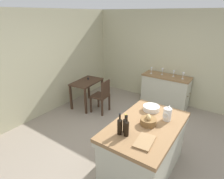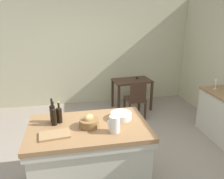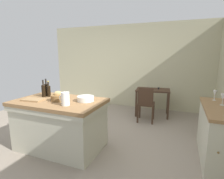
% 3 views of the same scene
% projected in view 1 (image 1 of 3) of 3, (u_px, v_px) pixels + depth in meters
% --- Properties ---
extents(ground_plane, '(6.76, 6.76, 0.00)m').
position_uv_depth(ground_plane, '(129.00, 148.00, 3.75)').
color(ground_plane, gray).
extents(wall_back, '(5.32, 0.12, 2.60)m').
position_uv_depth(wall_back, '(39.00, 65.00, 4.62)').
color(wall_back, '#B7B28E').
rests_on(wall_back, ground).
extents(wall_right, '(0.12, 5.20, 2.60)m').
position_uv_depth(wall_right, '(177.00, 59.00, 5.23)').
color(wall_right, '#B7B28E').
rests_on(wall_right, ground).
extents(island_table, '(1.55, 0.96, 0.89)m').
position_uv_depth(island_table, '(145.00, 145.00, 3.08)').
color(island_table, olive).
rests_on(island_table, ground).
extents(side_cabinet, '(0.52, 1.32, 0.88)m').
position_uv_depth(side_cabinet, '(165.00, 90.00, 5.37)').
color(side_cabinet, olive).
rests_on(side_cabinet, ground).
extents(writing_desk, '(0.95, 0.65, 0.79)m').
position_uv_depth(writing_desk, '(87.00, 85.00, 5.24)').
color(writing_desk, '#3D281C').
rests_on(writing_desk, ground).
extents(wooden_chair, '(0.43, 0.43, 0.90)m').
position_uv_depth(wooden_chair, '(102.00, 95.00, 4.93)').
color(wooden_chair, '#3D281C').
rests_on(wooden_chair, ground).
extents(pitcher, '(0.17, 0.13, 0.25)m').
position_uv_depth(pitcher, '(167.00, 114.00, 2.99)').
color(pitcher, silver).
rests_on(pitcher, island_table).
extents(wash_bowl, '(0.29, 0.29, 0.09)m').
position_uv_depth(wash_bowl, '(151.00, 108.00, 3.32)').
color(wash_bowl, silver).
rests_on(wash_bowl, island_table).
extents(bread_basket, '(0.25, 0.25, 0.17)m').
position_uv_depth(bread_basket, '(148.00, 121.00, 2.89)').
color(bread_basket, brown).
rests_on(bread_basket, island_table).
extents(cutting_board, '(0.38, 0.26, 0.02)m').
position_uv_depth(cutting_board, '(145.00, 141.00, 2.51)').
color(cutting_board, '#99754C').
rests_on(cutting_board, island_table).
extents(wine_bottle_dark, '(0.07, 0.07, 0.29)m').
position_uv_depth(wine_bottle_dark, '(125.00, 125.00, 2.69)').
color(wine_bottle_dark, black).
rests_on(wine_bottle_dark, island_table).
extents(wine_bottle_amber, '(0.07, 0.07, 0.33)m').
position_uv_depth(wine_bottle_amber, '(120.00, 126.00, 2.64)').
color(wine_bottle_amber, black).
rests_on(wine_bottle_amber, island_table).
extents(wine_bottle_green, '(0.07, 0.07, 0.32)m').
position_uv_depth(wine_bottle_green, '(126.00, 128.00, 2.60)').
color(wine_bottle_green, black).
rests_on(wine_bottle_green, island_table).
extents(wine_glass_far_left, '(0.07, 0.07, 0.18)m').
position_uv_depth(wine_glass_far_left, '(183.00, 74.00, 4.90)').
color(wine_glass_far_left, white).
rests_on(wine_glass_far_left, side_cabinet).
extents(wine_glass_left, '(0.07, 0.07, 0.17)m').
position_uv_depth(wine_glass_left, '(174.00, 72.00, 5.09)').
color(wine_glass_left, white).
rests_on(wine_glass_left, side_cabinet).
extents(wine_glass_middle, '(0.07, 0.07, 0.19)m').
position_uv_depth(wine_glass_middle, '(162.00, 70.00, 5.24)').
color(wine_glass_middle, white).
rests_on(wine_glass_middle, side_cabinet).
extents(wine_glass_right, '(0.07, 0.07, 0.18)m').
position_uv_depth(wine_glass_right, '(151.00, 69.00, 5.35)').
color(wine_glass_right, white).
rests_on(wine_glass_right, side_cabinet).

